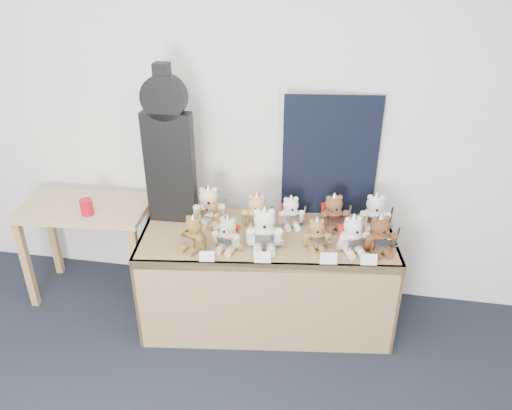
% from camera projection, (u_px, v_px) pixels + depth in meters
% --- Properties ---
extents(room_shell, '(6.00, 6.00, 6.00)m').
position_uv_depth(room_shell, '(263.00, 102.00, 3.26)').
color(room_shell, silver).
rests_on(room_shell, floor).
extents(display_table, '(1.71, 0.90, 0.68)m').
position_uv_depth(display_table, '(267.00, 259.00, 3.24)').
color(display_table, olive).
rests_on(display_table, floor).
extents(side_table, '(0.91, 0.56, 0.73)m').
position_uv_depth(side_table, '(87.00, 221.00, 3.53)').
color(side_table, '#9A8153').
rests_on(side_table, floor).
extents(guitar_case, '(0.32, 0.10, 1.05)m').
position_uv_depth(guitar_case, '(168.00, 148.00, 3.17)').
color(guitar_case, black).
rests_on(guitar_case, display_table).
extents(navy_board, '(0.62, 0.10, 0.84)m').
position_uv_depth(navy_board, '(330.00, 157.00, 3.29)').
color(navy_board, black).
rests_on(navy_board, display_table).
extents(red_cup, '(0.08, 0.08, 0.11)m').
position_uv_depth(red_cup, '(87.00, 207.00, 3.33)').
color(red_cup, '#B80C19').
rests_on(red_cup, side_table).
extents(teddy_front_far_left, '(0.20, 0.20, 0.25)m').
position_uv_depth(teddy_front_far_left, '(193.00, 234.00, 3.04)').
color(teddy_front_far_left, brown).
rests_on(teddy_front_far_left, display_table).
extents(teddy_front_left, '(0.20, 0.18, 0.25)m').
position_uv_depth(teddy_front_left, '(228.00, 235.00, 3.03)').
color(teddy_front_left, '#C2AC89').
rests_on(teddy_front_left, display_table).
extents(teddy_front_centre, '(0.25, 0.22, 0.31)m').
position_uv_depth(teddy_front_centre, '(264.00, 230.00, 3.03)').
color(teddy_front_centre, white).
rests_on(teddy_front_centre, display_table).
extents(teddy_front_right, '(0.19, 0.16, 0.22)m').
position_uv_depth(teddy_front_right, '(316.00, 235.00, 3.05)').
color(teddy_front_right, olive).
rests_on(teddy_front_right, display_table).
extents(teddy_front_far_right, '(0.22, 0.21, 0.27)m').
position_uv_depth(teddy_front_far_right, '(353.00, 235.00, 3.01)').
color(teddy_front_far_right, silver).
rests_on(teddy_front_far_right, display_table).
extents(teddy_front_end, '(0.23, 0.21, 0.27)m').
position_uv_depth(teddy_front_end, '(380.00, 236.00, 3.00)').
color(teddy_front_end, brown).
rests_on(teddy_front_end, display_table).
extents(teddy_back_left, '(0.25, 0.22, 0.29)m').
position_uv_depth(teddy_back_left, '(209.00, 206.00, 3.32)').
color(teddy_back_left, beige).
rests_on(teddy_back_left, display_table).
extents(teddy_back_centre_left, '(0.23, 0.19, 0.28)m').
position_uv_depth(teddy_back_centre_left, '(257.00, 212.00, 3.26)').
color(teddy_back_centre_left, tan).
rests_on(teddy_back_centre_left, display_table).
extents(teddy_back_centre_right, '(0.20, 0.18, 0.24)m').
position_uv_depth(teddy_back_centre_right, '(291.00, 213.00, 3.29)').
color(teddy_back_centre_right, white).
rests_on(teddy_back_centre_right, display_table).
extents(teddy_back_right, '(0.22, 0.21, 0.27)m').
position_uv_depth(teddy_back_right, '(333.00, 213.00, 3.26)').
color(teddy_back_right, brown).
rests_on(teddy_back_right, display_table).
extents(teddy_back_end, '(0.23, 0.19, 0.28)m').
position_uv_depth(teddy_back_end, '(375.00, 213.00, 3.24)').
color(teddy_back_end, white).
rests_on(teddy_back_end, display_table).
extents(teddy_back_far_left, '(0.18, 0.16, 0.22)m').
position_uv_depth(teddy_back_far_left, '(211.00, 213.00, 3.30)').
color(teddy_back_far_left, '#A5764D').
rests_on(teddy_back_far_left, display_table).
extents(entry_card_a, '(0.09, 0.03, 0.06)m').
position_uv_depth(entry_card_a, '(207.00, 256.00, 2.94)').
color(entry_card_a, white).
rests_on(entry_card_a, display_table).
extents(entry_card_b, '(0.10, 0.03, 0.07)m').
position_uv_depth(entry_card_b, '(263.00, 257.00, 2.93)').
color(entry_card_b, white).
rests_on(entry_card_b, display_table).
extents(entry_card_c, '(0.10, 0.03, 0.07)m').
position_uv_depth(entry_card_c, '(329.00, 258.00, 2.91)').
color(entry_card_c, white).
rests_on(entry_card_c, display_table).
extents(entry_card_d, '(0.10, 0.03, 0.07)m').
position_uv_depth(entry_card_d, '(369.00, 260.00, 2.91)').
color(entry_card_d, white).
rests_on(entry_card_d, display_table).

